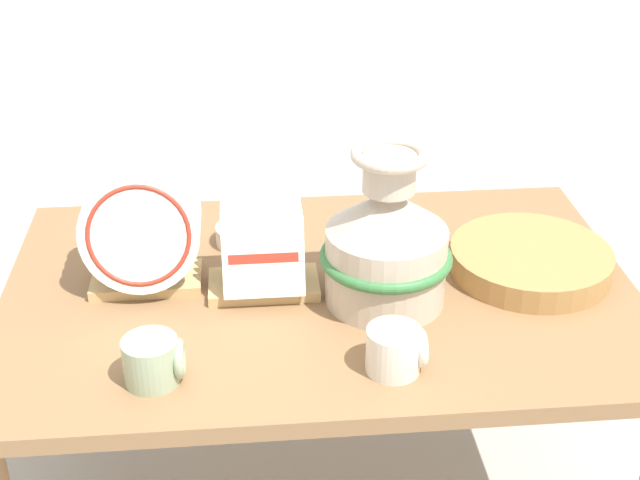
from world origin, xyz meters
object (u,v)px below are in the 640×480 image
at_px(fruit_bowl, 246,232).
at_px(mug_sage_glaze, 154,361).
at_px(mug_cream_glaze, 396,350).
at_px(ceramic_vase, 386,242).
at_px(dish_rack_square_plates, 263,261).
at_px(wicker_charger_stack, 530,260).
at_px(dish_rack_round_plates, 142,239).

bearing_deg(fruit_bowl, mug_sage_glaze, -109.16).
relative_size(mug_sage_glaze, mug_cream_glaze, 1.00).
distance_m(ceramic_vase, mug_sage_glaze, 0.50).
height_order(dish_rack_square_plates, mug_cream_glaze, dish_rack_square_plates).
bearing_deg(fruit_bowl, dish_rack_square_plates, -80.83).
distance_m(wicker_charger_stack, mug_cream_glaze, 0.46).
xyz_separation_m(ceramic_vase, mug_cream_glaze, (-0.02, -0.23, -0.09)).
bearing_deg(mug_sage_glaze, wicker_charger_stack, 21.67).
bearing_deg(dish_rack_round_plates, fruit_bowl, 38.53).
relative_size(mug_cream_glaze, fruit_bowl, 0.80).
relative_size(dish_rack_round_plates, fruit_bowl, 1.94).
bearing_deg(mug_cream_glaze, mug_sage_glaze, 178.95).
xyz_separation_m(mug_sage_glaze, fruit_bowl, (0.17, 0.48, -0.01)).
distance_m(wicker_charger_stack, mug_sage_glaze, 0.82).
height_order(wicker_charger_stack, mug_cream_glaze, mug_cream_glaze).
xyz_separation_m(dish_rack_square_plates, mug_sage_glaze, (-0.20, -0.28, -0.03)).
xyz_separation_m(wicker_charger_stack, fruit_bowl, (-0.60, 0.18, 0.00)).
distance_m(ceramic_vase, fruit_bowl, 0.39).
xyz_separation_m(wicker_charger_stack, mug_cream_glaze, (-0.34, -0.31, 0.02)).
height_order(ceramic_vase, wicker_charger_stack, ceramic_vase).
relative_size(wicker_charger_stack, mug_sage_glaze, 3.17).
relative_size(mug_sage_glaze, fruit_bowl, 0.80).
xyz_separation_m(mug_cream_glaze, fruit_bowl, (-0.26, 0.49, -0.01)).
bearing_deg(wicker_charger_stack, mug_sage_glaze, -158.33).
xyz_separation_m(dish_rack_round_plates, wicker_charger_stack, (0.81, -0.01, -0.08)).
height_order(ceramic_vase, mug_cream_glaze, ceramic_vase).
bearing_deg(mug_cream_glaze, fruit_bowl, 117.59).
distance_m(dish_rack_round_plates, wicker_charger_stack, 0.81).
distance_m(dish_rack_round_plates, dish_rack_square_plates, 0.25).
relative_size(dish_rack_round_plates, mug_sage_glaze, 2.41).
distance_m(dish_rack_square_plates, mug_sage_glaze, 0.35).
distance_m(dish_rack_square_plates, fruit_bowl, 0.21).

